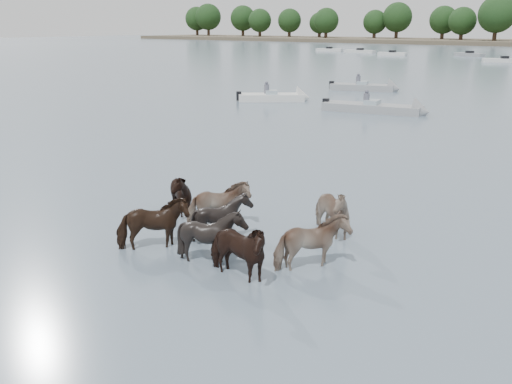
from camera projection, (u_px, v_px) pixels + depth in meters
The scene contains 7 objects.
ground at pixel (234, 272), 12.16m from camera, with size 400.00×400.00×0.00m, color #4B5E6D.
shoreline at pixel (363, 40), 167.51m from camera, with size 160.00×30.00×1.00m, color #4C4233.
pony_herd at pixel (231, 224), 13.40m from camera, with size 6.60×4.90×1.46m.
motorboat_a at pixel (282, 97), 39.05m from camera, with size 4.88×4.31×1.92m.
motorboat_b at pixel (385, 109), 33.72m from camera, with size 6.59×2.68×1.92m.
motorboat_f at pixel (372, 88), 44.95m from camera, with size 5.70×3.11×1.92m.
treeline at pixel (351, 19), 169.35m from camera, with size 148.85×20.30×12.04m.
Camera 1 is at (6.99, -8.71, 5.14)m, focal length 39.54 mm.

